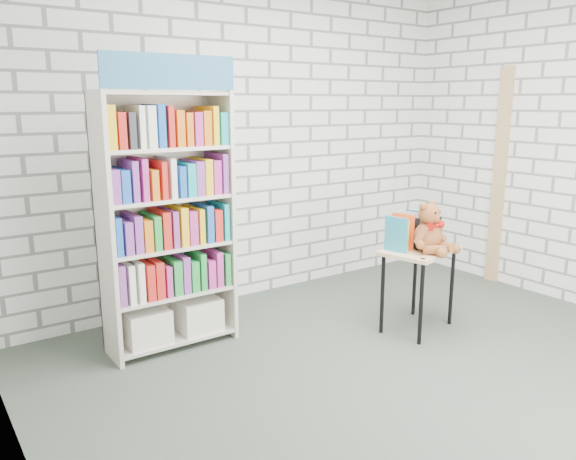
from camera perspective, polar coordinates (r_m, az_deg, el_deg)
ground at (r=3.92m, az=12.05°, el=-14.24°), size 4.50×4.50×0.00m
room_shell at (r=3.50m, az=13.43°, el=12.83°), size 4.52×4.02×2.81m
bookshelf at (r=4.08m, az=-12.19°, el=0.95°), size 0.92×0.36×2.07m
display_table at (r=4.49m, az=13.20°, el=-2.98°), size 0.70×0.56×0.66m
table_books at (r=4.48m, az=12.22°, el=-0.07°), size 0.46×0.29×0.25m
teddy_bear at (r=4.35m, az=14.28°, el=-0.19°), size 0.36×0.34×0.38m
door_trim at (r=5.88m, az=20.68°, el=5.03°), size 0.05×0.12×2.10m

